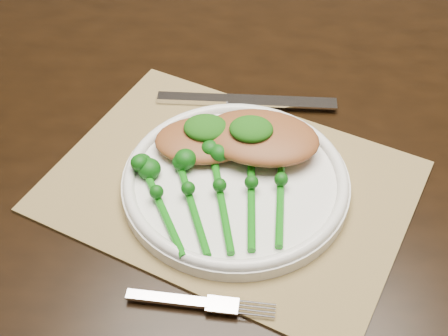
# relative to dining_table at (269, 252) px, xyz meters

# --- Properties ---
(dining_table) EXTENTS (1.62, 0.94, 0.75)m
(dining_table) POSITION_rel_dining_table_xyz_m (0.00, 0.00, 0.00)
(dining_table) COLOR black
(dining_table) RESTS_ON ground
(placemat) EXTENTS (0.48, 0.43, 0.00)m
(placemat) POSITION_rel_dining_table_xyz_m (-0.06, -0.19, 0.37)
(placemat) COLOR olive
(placemat) RESTS_ON dining_table
(dinner_plate) EXTENTS (0.26, 0.26, 0.02)m
(dinner_plate) POSITION_rel_dining_table_xyz_m (-0.05, -0.19, 0.39)
(dinner_plate) COLOR white
(dinner_plate) RESTS_ON placemat
(knife) EXTENTS (0.24, 0.02, 0.01)m
(knife) POSITION_rel_dining_table_xyz_m (-0.07, -0.04, 0.38)
(knife) COLOR silver
(knife) RESTS_ON placemat
(fork) EXTENTS (0.15, 0.02, 0.00)m
(fork) POSITION_rel_dining_table_xyz_m (-0.07, -0.35, 0.38)
(fork) COLOR silver
(fork) RESTS_ON placemat
(chicken_fillet_left) EXTENTS (0.13, 0.10, 0.02)m
(chicken_fillet_left) POSITION_rel_dining_table_xyz_m (-0.09, -0.14, 0.40)
(chicken_fillet_left) COLOR brown
(chicken_fillet_left) RESTS_ON dinner_plate
(chicken_fillet_right) EXTENTS (0.15, 0.11, 0.03)m
(chicken_fillet_right) POSITION_rel_dining_table_xyz_m (-0.03, -0.14, 0.41)
(chicken_fillet_right) COLOR brown
(chicken_fillet_right) RESTS_ON dinner_plate
(pesto_dollop_left) EXTENTS (0.05, 0.04, 0.02)m
(pesto_dollop_left) POSITION_rel_dining_table_xyz_m (-0.09, -0.14, 0.42)
(pesto_dollop_left) COLOR #0D4009
(pesto_dollop_left) RESTS_ON chicken_fillet_left
(pesto_dollop_right) EXTENTS (0.05, 0.04, 0.02)m
(pesto_dollop_right) POSITION_rel_dining_table_xyz_m (-0.04, -0.15, 0.43)
(pesto_dollop_right) COLOR #0D4009
(pesto_dollop_right) RESTS_ON chicken_fillet_right
(broccolini_bundle) EXTENTS (0.18, 0.20, 0.04)m
(broccolini_bundle) POSITION_rel_dining_table_xyz_m (-0.07, -0.24, 0.40)
(broccolini_bundle) COLOR #0E670D
(broccolini_bundle) RESTS_ON dinner_plate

